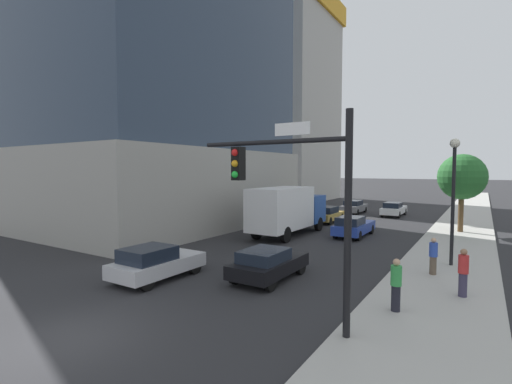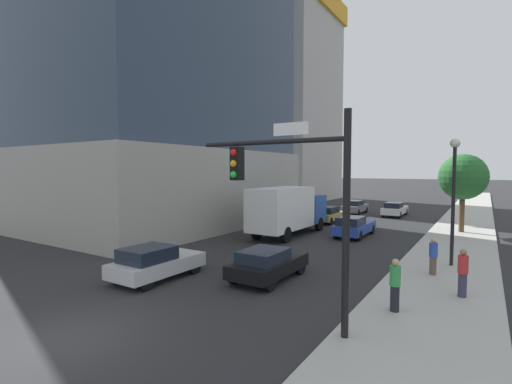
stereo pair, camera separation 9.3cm
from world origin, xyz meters
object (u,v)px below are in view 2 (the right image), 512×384
object	(u,v)px
construction_building	(284,92)
car_gold	(328,214)
traffic_light_pole	(293,186)
pedestrian_red_shirt	(463,272)
car_blue	(354,226)
box_truck	(288,209)
car_white	(395,209)
car_gray	(355,207)
pedestrian_blue_shirt	(433,256)
pedestrian_green_shirt	(395,285)
car_black	(268,263)
street_tree	(463,177)
car_silver	(155,262)
street_lamp	(454,183)

from	to	relation	value
construction_building	car_gold	size ratio (longest dim) A/B	9.39
traffic_light_pole	pedestrian_red_shirt	xyz separation A→B (m)	(4.07, 5.27, -3.17)
car_blue	box_truck	distance (m)	4.77
traffic_light_pole	car_white	world-z (taller)	traffic_light_pole
car_gray	traffic_light_pole	bearing A→B (deg)	-76.14
car_gray	car_blue	world-z (taller)	car_blue
car_white	pedestrian_blue_shirt	bearing A→B (deg)	-74.43
pedestrian_green_shirt	pedestrian_blue_shirt	bearing A→B (deg)	84.23
car_black	pedestrian_blue_shirt	size ratio (longest dim) A/B	2.51
car_gold	pedestrian_blue_shirt	world-z (taller)	pedestrian_blue_shirt
construction_building	car_blue	bearing A→B (deg)	-53.29
car_black	box_truck	bearing A→B (deg)	112.86
traffic_light_pole	car_gold	bearing A→B (deg)	108.66
car_gold	car_white	xyz separation A→B (m)	(4.08, 7.79, -0.00)
construction_building	traffic_light_pole	distance (m)	49.21
street_tree	car_gold	xyz separation A→B (m)	(-10.37, 0.29, -3.43)
car_blue	pedestrian_green_shirt	xyz separation A→B (m)	(5.39, -12.97, 0.29)
car_black	pedestrian_red_shirt	distance (m)	7.30
car_black	pedestrian_blue_shirt	bearing A→B (deg)	34.12
car_white	car_gray	size ratio (longest dim) A/B	1.08
street_tree	car_gold	world-z (taller)	street_tree
car_blue	pedestrian_blue_shirt	world-z (taller)	pedestrian_blue_shirt
construction_building	box_truck	size ratio (longest dim) A/B	5.14
car_gold	pedestrian_red_shirt	size ratio (longest dim) A/B	2.53
car_silver	pedestrian_green_shirt	xyz separation A→B (m)	(9.47, 1.39, 0.29)
car_blue	box_truck	size ratio (longest dim) A/B	0.58
car_white	pedestrian_red_shirt	distance (m)	24.73
street_lamp	pedestrian_red_shirt	size ratio (longest dim) A/B	3.46
traffic_light_pole	pedestrian_blue_shirt	world-z (taller)	traffic_light_pole
construction_building	car_gray	distance (m)	25.84
traffic_light_pole	car_gray	size ratio (longest dim) A/B	1.39
street_tree	car_white	xyz separation A→B (m)	(-6.29, 8.09, -3.43)
street_lamp	pedestrian_green_shirt	distance (m)	8.00
street_tree	car_black	size ratio (longest dim) A/B	1.42
pedestrian_green_shirt	construction_building	bearing A→B (deg)	122.47
car_blue	pedestrian_blue_shirt	size ratio (longest dim) A/B	2.88
car_silver	pedestrian_blue_shirt	distance (m)	11.93
traffic_light_pole	car_gray	xyz separation A→B (m)	(-7.15, 28.95, -3.48)
car_gray	car_blue	distance (m)	13.98
pedestrian_red_shirt	box_truck	bearing A→B (deg)	144.00
street_lamp	car_white	distance (m)	20.36
street_tree	car_gold	distance (m)	10.93
street_tree	car_white	size ratio (longest dim) A/B	1.20
car_white	street_tree	bearing A→B (deg)	-52.10
car_silver	car_black	bearing A→B (deg)	31.80
construction_building	pedestrian_blue_shirt	bearing A→B (deg)	-53.21
car_gold	car_silver	bearing A→B (deg)	-90.00
car_gray	car_silver	world-z (taller)	car_silver
box_truck	pedestrian_green_shirt	bearing A→B (deg)	-48.78
car_blue	car_white	bearing A→B (deg)	90.00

